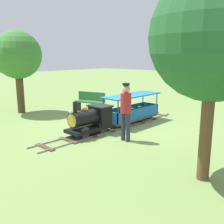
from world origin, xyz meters
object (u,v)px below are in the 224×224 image
object	(u,v)px
passenger_car	(132,111)
oak_tree_near	(213,38)
park_bench	(90,102)
locomotive	(91,119)
conductor_person	(126,107)
oak_tree_far	(18,56)

from	to	relation	value
passenger_car	oak_tree_near	bearing A→B (deg)	147.16
park_bench	oak_tree_near	xyz separation A→B (m)	(-6.26, 2.71, 2.22)
locomotive	passenger_car	size ratio (longest dim) A/B	0.61
park_bench	passenger_car	bearing A→B (deg)	173.18
conductor_person	oak_tree_far	world-z (taller)	oak_tree_far
locomotive	park_bench	size ratio (longest dim) A/B	1.06
passenger_car	conductor_person	size ratio (longest dim) A/B	1.45
passenger_car	oak_tree_near	size ratio (longest dim) A/B	0.62
passenger_car	oak_tree_far	distance (m)	5.17
oak_tree_far	conductor_person	bearing A→B (deg)	-178.19
park_bench	oak_tree_far	bearing A→B (deg)	48.62
passenger_car	park_bench	bearing A→B (deg)	-6.82
park_bench	oak_tree_far	xyz separation A→B (m)	(1.90, 2.16, 1.93)
locomotive	conductor_person	distance (m)	1.27
locomotive	conductor_person	xyz separation A→B (m)	(-1.15, -0.26, 0.47)
locomotive	passenger_car	xyz separation A→B (m)	(0.00, -1.93, -0.06)
locomotive	passenger_car	world-z (taller)	locomotive
passenger_car	oak_tree_near	world-z (taller)	oak_tree_near
conductor_person	oak_tree_near	xyz separation A→B (m)	(-2.58, 0.73, 1.68)
oak_tree_near	conductor_person	bearing A→B (deg)	-15.80
park_bench	oak_tree_near	bearing A→B (deg)	156.58
passenger_car	conductor_person	world-z (taller)	conductor_person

